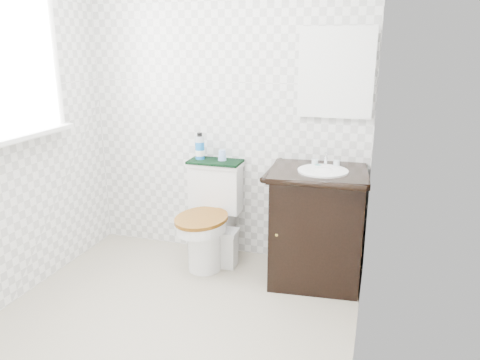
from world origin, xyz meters
The scene contains 12 objects.
floor centered at (0.00, 0.00, 0.00)m, with size 2.40×2.40×0.00m, color #A59A85.
wall_back centered at (0.00, 1.20, 1.20)m, with size 2.40×2.40×0.00m, color white.
wall_right centered at (1.10, 0.00, 1.20)m, with size 2.40×2.40×0.00m, color white.
window centered at (-1.07, 0.25, 1.55)m, with size 0.02×0.70×0.90m, color white.
mirror centered at (0.82, 1.18, 1.45)m, with size 0.50×0.02×0.60m, color silver.
toilet centered at (-0.05, 0.97, 0.34)m, with size 0.42×0.63×0.77m.
vanity centered at (0.77, 0.90, 0.43)m, with size 0.70×0.61×0.92m.
trash_bin centered at (0.08, 0.92, 0.15)m, with size 0.21×0.17×0.29m.
towel centered at (-0.05, 1.09, 0.78)m, with size 0.41×0.22×0.02m, color black.
mouthwash_bottle centered at (-0.18, 1.10, 0.88)m, with size 0.07×0.07×0.21m.
cup centered at (0.00, 1.11, 0.82)m, with size 0.06×0.06×0.08m, color #9BBFFE.
soap_bar centered at (0.75, 1.00, 0.83)m, with size 0.06×0.04×0.02m, color #17726E.
Camera 1 is at (1.14, -2.18, 1.65)m, focal length 35.00 mm.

